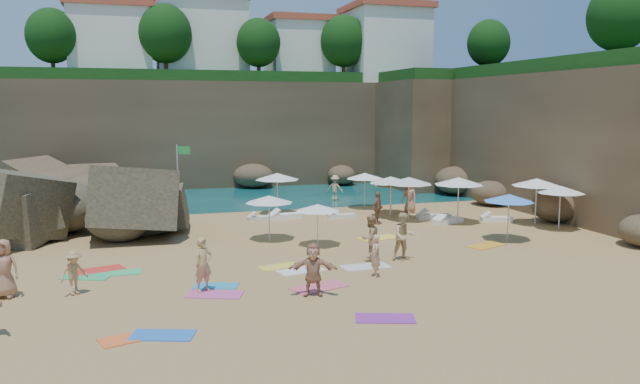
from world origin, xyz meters
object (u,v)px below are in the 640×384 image
object	(u,v)px
person_stand_3	(377,208)
person_stand_4	(410,196)
parasol_1	(365,176)
rock_outcrop	(86,234)
flag_pole	(180,170)
person_stand_2	(335,188)
lounger_0	(262,218)
person_stand_5	(96,212)
parasol_0	(277,176)
parasol_2	(391,180)
person_stand_6	(375,256)
person_stand_1	(370,238)

from	to	relation	value
person_stand_3	person_stand_4	world-z (taller)	person_stand_4
parasol_1	person_stand_3	bearing A→B (deg)	-103.24
rock_outcrop	flag_pole	size ratio (longest dim) A/B	2.15
parasol_1	person_stand_2	distance (m)	3.71
lounger_0	person_stand_5	xyz separation A→B (m)	(-8.50, 0.87, 0.64)
flag_pole	lounger_0	xyz separation A→B (m)	(4.04, -3.29, -2.43)
lounger_0	person_stand_5	size ratio (longest dim) A/B	1.03
parasol_0	parasol_2	xyz separation A→B (m)	(5.82, -2.72, -0.08)
person_stand_6	person_stand_5	bearing A→B (deg)	-134.46
parasol_1	person_stand_2	bearing A→B (deg)	102.43
person_stand_3	person_stand_5	xyz separation A→B (m)	(-14.12, 3.60, -0.10)
parasol_1	person_stand_4	size ratio (longest dim) A/B	1.19
parasol_0	person_stand_1	world-z (taller)	parasol_0
person_stand_6	parasol_2	bearing A→B (deg)	162.06
lounger_0	person_stand_5	world-z (taller)	person_stand_5
person_stand_3	person_stand_4	bearing A→B (deg)	-4.28
parasol_0	lounger_0	bearing A→B (deg)	-127.35
person_stand_2	person_stand_3	world-z (taller)	person_stand_3
parasol_0	person_stand_3	size ratio (longest dim) A/B	1.47
person_stand_4	rock_outcrop	bearing A→B (deg)	-115.84
parasol_1	lounger_0	bearing A→B (deg)	-162.10
person_stand_2	person_stand_3	size ratio (longest dim) A/B	0.98
parasol_0	rock_outcrop	bearing A→B (deg)	-165.54
parasol_0	person_stand_1	distance (m)	11.69
parasol_2	person_stand_4	bearing A→B (deg)	33.46
flag_pole	person_stand_2	distance (m)	10.47
person_stand_2	person_stand_4	size ratio (longest dim) A/B	0.88
rock_outcrop	person_stand_1	bearing A→B (deg)	-38.32
person_stand_1	person_stand_6	xyz separation A→B (m)	(-0.72, -2.32, -0.14)
lounger_0	person_stand_3	distance (m)	6.29
parasol_2	person_stand_6	distance (m)	12.46
person_stand_2	person_stand_5	bearing A→B (deg)	57.93
flag_pole	lounger_0	world-z (taller)	flag_pole
parasol_1	person_stand_3	distance (m)	5.18
parasol_0	person_stand_4	xyz separation A→B (m)	(7.48, -1.63, -1.23)
lounger_0	rock_outcrop	bearing A→B (deg)	-178.10
parasol_0	parasol_1	bearing A→B (deg)	5.89
person_stand_2	person_stand_6	distance (m)	18.42
flag_pole	person_stand_3	distance (m)	11.51
person_stand_3	person_stand_6	xyz separation A→B (m)	(-3.93, -9.53, -0.07)
parasol_2	flag_pole	bearing A→B (deg)	158.37
person_stand_3	person_stand_4	size ratio (longest dim) A/B	0.90
person_stand_3	person_stand_5	distance (m)	14.57
parasol_2	person_stand_6	size ratio (longest dim) A/B	1.55
flag_pole	lounger_0	bearing A→B (deg)	-39.18
person_stand_6	lounger_0	bearing A→B (deg)	-164.42
person_stand_6	person_stand_1	bearing A→B (deg)	170.62
person_stand_2	person_stand_5	size ratio (longest dim) A/B	1.11
flag_pole	parasol_0	size ratio (longest dim) A/B	1.58
parasol_2	lounger_0	xyz separation A→B (m)	(-7.06, 1.11, -1.98)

